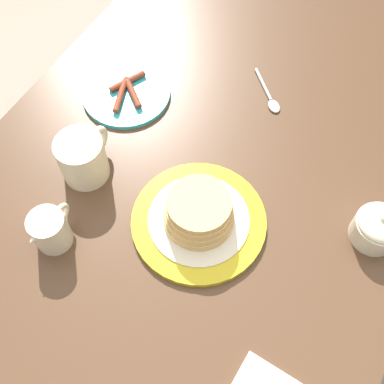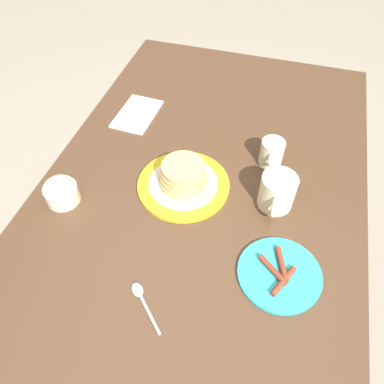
# 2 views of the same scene
# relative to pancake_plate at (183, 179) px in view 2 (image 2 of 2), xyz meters

# --- Properties ---
(ground_plane) EXTENTS (8.00, 8.00, 0.00)m
(ground_plane) POSITION_rel_pancake_plate_xyz_m (0.03, 0.05, -0.78)
(ground_plane) COLOR gray
(dining_table) EXTENTS (1.55, 0.89, 0.75)m
(dining_table) POSITION_rel_pancake_plate_xyz_m (0.03, 0.05, -0.14)
(dining_table) COLOR #4C3321
(dining_table) RESTS_ON ground_plane
(pancake_plate) EXTENTS (0.26, 0.26, 0.08)m
(pancake_plate) POSITION_rel_pancake_plate_xyz_m (0.00, 0.00, 0.00)
(pancake_plate) COLOR gold
(pancake_plate) RESTS_ON dining_table
(side_plate_bacon) EXTENTS (0.20, 0.20, 0.02)m
(side_plate_bacon) POSITION_rel_pancake_plate_xyz_m (0.20, 0.29, -0.02)
(side_plate_bacon) COLOR #2DADBC
(side_plate_bacon) RESTS_ON dining_table
(coffee_mug) EXTENTS (0.13, 0.09, 0.10)m
(coffee_mug) POSITION_rel_pancake_plate_xyz_m (-0.01, 0.25, 0.02)
(coffee_mug) COLOR beige
(coffee_mug) RESTS_ON dining_table
(creamer_pitcher) EXTENTS (0.10, 0.07, 0.09)m
(creamer_pitcher) POSITION_rel_pancake_plate_xyz_m (-0.16, 0.22, 0.01)
(creamer_pitcher) COLOR beige
(creamer_pitcher) RESTS_ON dining_table
(sugar_bowl) EXTENTS (0.09, 0.09, 0.08)m
(sugar_bowl) POSITION_rel_pancake_plate_xyz_m (0.14, -0.30, 0.01)
(sugar_bowl) COLOR beige
(sugar_bowl) RESTS_ON dining_table
(napkin) EXTENTS (0.19, 0.13, 0.01)m
(napkin) POSITION_rel_pancake_plate_xyz_m (-0.26, -0.24, -0.03)
(napkin) COLOR white
(napkin) RESTS_ON dining_table
(spoon) EXTENTS (0.10, 0.11, 0.01)m
(spoon) POSITION_rel_pancake_plate_xyz_m (0.35, 0.01, -0.03)
(spoon) COLOR silver
(spoon) RESTS_ON dining_table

